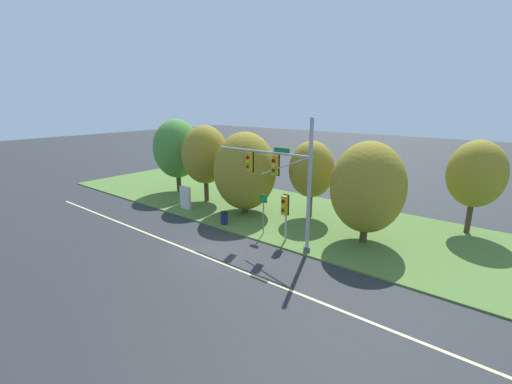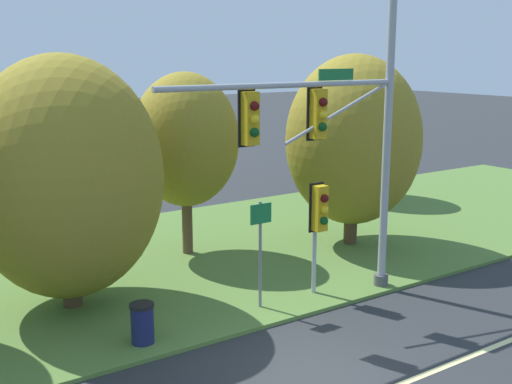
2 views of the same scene
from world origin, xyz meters
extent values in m
plane|color=#282B2D|center=(0.00, 0.00, 0.00)|extent=(160.00, 160.00, 0.00)
cube|color=beige|center=(0.00, -1.20, 0.00)|extent=(36.00, 0.16, 0.01)
cube|color=#517533|center=(0.00, 8.25, 0.05)|extent=(48.00, 11.50, 0.10)
cylinder|color=#9EA0A5|center=(4.64, 2.93, 4.02)|extent=(0.22, 0.22, 7.84)
cylinder|color=#4C4C51|center=(4.64, 2.93, 0.25)|extent=(0.40, 0.40, 0.30)
cylinder|color=#9EA0A5|center=(1.22, 2.93, 5.78)|extent=(6.83, 0.14, 0.14)
cylinder|color=#9EA0A5|center=(2.93, 2.93, 5.08)|extent=(3.45, 0.08, 1.47)
cube|color=gold|center=(2.23, 2.93, 5.05)|extent=(0.34, 0.28, 1.22)
cube|color=black|center=(2.23, 3.09, 5.05)|extent=(0.46, 0.04, 1.34)
sphere|color=#4C0C0C|center=(2.23, 2.75, 5.35)|extent=(0.22, 0.22, 0.22)
sphere|color=yellow|center=(2.23, 2.75, 5.05)|extent=(0.22, 0.22, 0.22)
sphere|color=#0C4219|center=(2.23, 2.75, 4.75)|extent=(0.22, 0.22, 0.22)
cube|color=gold|center=(0.22, 2.93, 5.05)|extent=(0.34, 0.28, 1.22)
cube|color=black|center=(0.22, 3.09, 5.05)|extent=(0.46, 0.04, 1.34)
sphere|color=#4C0C0C|center=(0.22, 2.75, 5.35)|extent=(0.22, 0.22, 0.22)
sphere|color=yellow|center=(0.22, 2.75, 5.05)|extent=(0.22, 0.22, 0.22)
sphere|color=#0C4219|center=(0.22, 2.75, 4.75)|extent=(0.22, 0.22, 0.22)
cube|color=#196B33|center=(2.73, 2.88, 6.00)|extent=(1.10, 0.04, 0.28)
cylinder|color=#9EA0A5|center=(2.70, 3.55, 1.58)|extent=(0.12, 0.12, 2.97)
cube|color=gold|center=(2.70, 3.35, 2.51)|extent=(0.34, 0.28, 1.22)
cube|color=black|center=(2.70, 3.51, 2.51)|extent=(0.46, 0.04, 1.34)
sphere|color=#4C0C0C|center=(2.70, 3.17, 2.81)|extent=(0.22, 0.22, 0.22)
sphere|color=yellow|center=(2.70, 3.17, 2.51)|extent=(0.22, 0.22, 0.22)
sphere|color=#0C4219|center=(2.70, 3.17, 2.21)|extent=(0.22, 0.22, 0.22)
cylinder|color=slate|center=(0.91, 3.53, 1.49)|extent=(0.08, 0.08, 2.79)
cube|color=#197238|center=(0.91, 3.50, 2.58)|extent=(0.62, 0.03, 0.51)
cylinder|color=#4C3823|center=(-12.46, 7.25, 1.61)|extent=(0.45, 0.45, 3.01)
ellipsoid|color=#478433|center=(-12.46, 7.25, 4.35)|extent=(4.50, 4.50, 5.62)
cylinder|color=#4C3823|center=(-7.90, 6.66, 1.63)|extent=(0.41, 0.41, 3.06)
ellipsoid|color=olive|center=(-7.90, 6.66, 4.28)|extent=(4.06, 4.06, 5.08)
cylinder|color=#4C3823|center=(-3.07, 6.33, 1.12)|extent=(0.49, 0.49, 2.03)
ellipsoid|color=olive|center=(-3.07, 6.33, 3.48)|extent=(4.89, 4.89, 6.12)
cylinder|color=brown|center=(1.53, 8.64, 1.50)|extent=(0.34, 0.34, 2.79)
ellipsoid|color=olive|center=(1.53, 8.64, 3.83)|extent=(3.41, 3.41, 4.26)
cylinder|color=#4C3823|center=(6.68, 6.47, 1.26)|extent=(0.45, 0.45, 2.33)
ellipsoid|color=olive|center=(6.68, 6.47, 3.67)|extent=(4.54, 4.54, 5.67)
cylinder|color=#4C3823|center=(11.60, 12.41, 1.66)|extent=(0.35, 0.35, 3.12)
ellipsoid|color=olive|center=(11.60, 12.41, 4.19)|extent=(3.54, 3.54, 4.42)
cube|color=beige|center=(-7.52, 3.93, 1.05)|extent=(1.10, 0.24, 1.90)
cube|color=#4C4C51|center=(-7.92, 3.93, 0.15)|extent=(0.10, 0.20, 0.10)
cube|color=#4C4C51|center=(-7.12, 3.93, 0.15)|extent=(0.10, 0.20, 0.10)
cylinder|color=#191E4C|center=(-2.48, 3.27, 0.53)|extent=(0.52, 0.52, 0.85)
cylinder|color=black|center=(-2.48, 3.27, 0.99)|extent=(0.56, 0.56, 0.08)
camera|label=1|loc=(14.02, -13.65, 8.79)|focal=24.00mm
camera|label=2|loc=(-7.90, -9.32, 6.51)|focal=45.00mm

